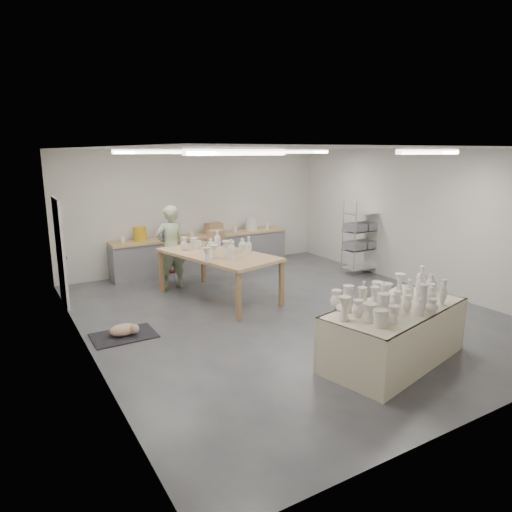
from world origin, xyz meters
TOP-DOWN VIEW (x-y plane):
  - room at (-0.11, 0.08)m, footprint 8.00×8.02m
  - back_counter at (-0.01, 3.68)m, footprint 4.60×0.60m
  - wire_shelf at (3.20, 1.40)m, footprint 0.88×0.48m
  - drying_table at (0.21, -2.45)m, footprint 2.48×1.60m
  - work_table at (-0.66, 1.45)m, footprint 1.87×2.78m
  - rug at (-2.90, 0.40)m, footprint 1.00×0.70m
  - cat at (-2.88, 0.39)m, footprint 0.48×0.37m
  - potter at (-1.27, 2.55)m, footprint 0.69×0.46m
  - red_stool at (-1.27, 2.82)m, footprint 0.44×0.44m

SIDE VIEW (x-z plane):
  - rug at x=-2.90m, z-range 0.00..0.02m
  - cat at x=-2.88m, z-range 0.02..0.21m
  - red_stool at x=-1.27m, z-range 0.14..0.49m
  - drying_table at x=0.21m, z-range -0.14..1.04m
  - back_counter at x=-0.01m, z-range -0.13..1.11m
  - wire_shelf at x=3.20m, z-range 0.02..1.82m
  - potter at x=-1.27m, z-range 0.00..1.83m
  - work_table at x=-0.66m, z-range 0.28..1.61m
  - room at x=-0.11m, z-range 0.56..3.56m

